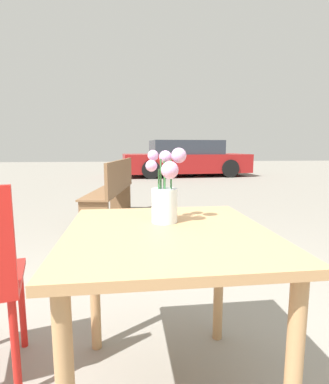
{
  "coord_description": "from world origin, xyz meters",
  "views": [
    {
      "loc": [
        -0.13,
        -1.08,
        1.02
      ],
      "look_at": [
        -0.0,
        0.12,
        0.84
      ],
      "focal_mm": 28.0,
      "sensor_mm": 36.0,
      "label": 1
    }
  ],
  "objects_px": {
    "bench_near": "(114,189)",
    "parked_car": "(185,159)",
    "flower_vase": "(165,195)",
    "table_front": "(168,258)"
  },
  "relations": [
    {
      "from": "bench_near",
      "to": "parked_car",
      "type": "height_order",
      "value": "parked_car"
    },
    {
      "from": "flower_vase",
      "to": "parked_car",
      "type": "bearing_deg",
      "value": 79.58
    },
    {
      "from": "bench_near",
      "to": "flower_vase",
      "type": "bearing_deg",
      "value": -82.27
    },
    {
      "from": "table_front",
      "to": "parked_car",
      "type": "distance_m",
      "value": 9.57
    },
    {
      "from": "flower_vase",
      "to": "parked_car",
      "type": "height_order",
      "value": "parked_car"
    },
    {
      "from": "table_front",
      "to": "bench_near",
      "type": "bearing_deg",
      "value": 97.36
    },
    {
      "from": "bench_near",
      "to": "parked_car",
      "type": "distance_m",
      "value": 6.78
    },
    {
      "from": "flower_vase",
      "to": "parked_car",
      "type": "relative_size",
      "value": 0.07
    },
    {
      "from": "table_front",
      "to": "parked_car",
      "type": "xyz_separation_m",
      "value": [
        1.71,
        9.41,
        -0.01
      ]
    },
    {
      "from": "flower_vase",
      "to": "bench_near",
      "type": "relative_size",
      "value": 0.18
    }
  ]
}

